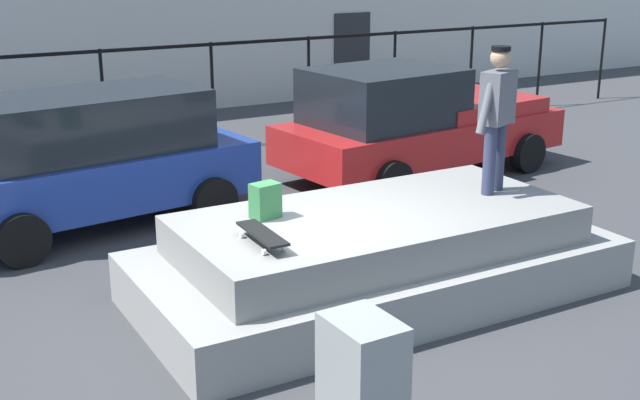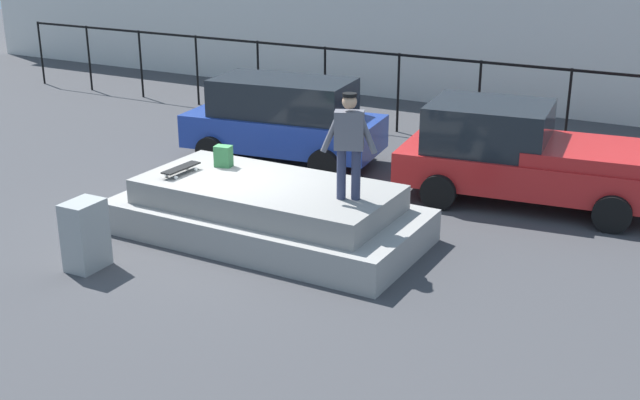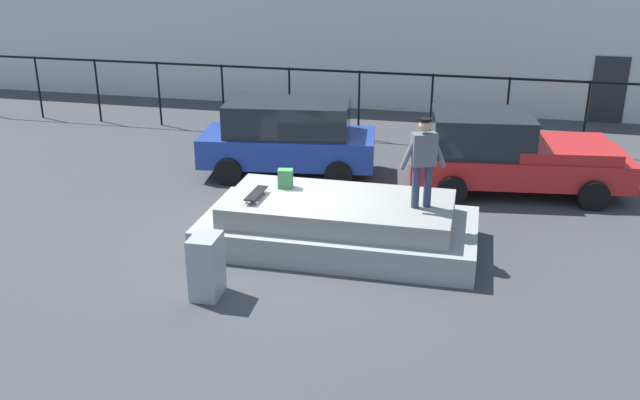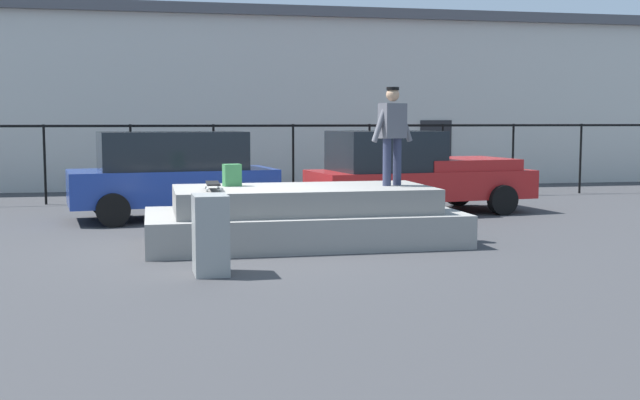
# 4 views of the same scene
# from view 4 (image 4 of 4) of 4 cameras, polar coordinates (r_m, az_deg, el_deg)

# --- Properties ---
(ground_plane) EXTENTS (60.00, 60.00, 0.00)m
(ground_plane) POSITION_cam_4_polar(r_m,az_deg,el_deg) (12.93, -5.00, -3.26)
(ground_plane) COLOR #38383A
(concrete_ledge) EXTENTS (5.06, 2.44, 0.93)m
(concrete_ledge) POSITION_cam_4_polar(r_m,az_deg,el_deg) (13.09, -1.22, -1.27)
(concrete_ledge) COLOR gray
(concrete_ledge) RESTS_ON ground_plane
(skateboarder) EXTENTS (0.82, 0.41, 1.62)m
(skateboarder) POSITION_cam_4_polar(r_m,az_deg,el_deg) (13.31, 5.18, 5.04)
(skateboarder) COLOR #2D334C
(skateboarder) RESTS_ON concrete_ledge
(skateboard) EXTENTS (0.25, 0.79, 0.12)m
(skateboard) POSITION_cam_4_polar(r_m,az_deg,el_deg) (12.53, -7.65, 1.16)
(skateboard) COLOR black
(skateboard) RESTS_ON concrete_ledge
(backpack) EXTENTS (0.31, 0.25, 0.36)m
(backpack) POSITION_cam_4_polar(r_m,az_deg,el_deg) (13.24, -6.29, 1.78)
(backpack) COLOR #33723F
(backpack) RESTS_ON concrete_ledge
(car_blue_hatchback_near) EXTENTS (4.29, 2.39, 1.78)m
(car_blue_hatchback_near) POSITION_cam_4_polar(r_m,az_deg,el_deg) (16.54, -10.46, 1.89)
(car_blue_hatchback_near) COLOR navy
(car_blue_hatchback_near) RESTS_ON ground_plane
(car_red_pickup_mid) EXTENTS (4.94, 2.60, 1.78)m
(car_red_pickup_mid) POSITION_cam_4_polar(r_m,az_deg,el_deg) (17.42, 6.62, 1.98)
(car_red_pickup_mid) COLOR #B21E1E
(car_red_pickup_mid) RESTS_ON ground_plane
(utility_box) EXTENTS (0.46, 0.61, 1.05)m
(utility_box) POSITION_cam_4_polar(r_m,az_deg,el_deg) (10.54, -7.81, -2.46)
(utility_box) COLOR gray
(utility_box) RESTS_ON ground_plane
(fence_row) EXTENTS (24.06, 0.06, 1.91)m
(fence_row) POSITION_cam_4_polar(r_m,az_deg,el_deg) (20.01, -7.59, 3.67)
(fence_row) COLOR black
(fence_row) RESTS_ON ground_plane
(warehouse_building) EXTENTS (35.87, 7.89, 5.31)m
(warehouse_building) POSITION_cam_4_polar(r_m,az_deg,el_deg) (27.09, -8.80, 7.05)
(warehouse_building) COLOR beige
(warehouse_building) RESTS_ON ground_plane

